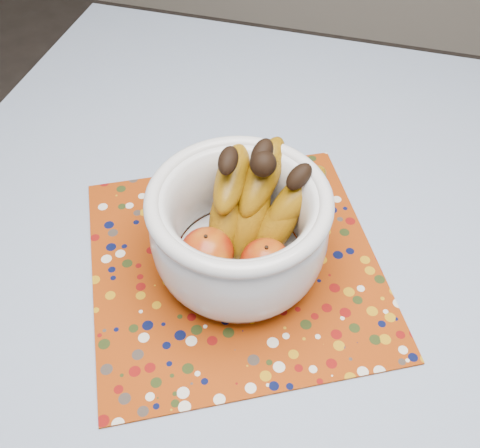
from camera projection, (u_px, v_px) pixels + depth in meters
The scene contains 4 objects.
table at pixel (306, 314), 0.87m from camera, with size 1.20×1.20×0.75m.
tablecloth at pixel (311, 283), 0.81m from camera, with size 1.32×1.32×0.01m, color slate.
placemat at pixel (235, 264), 0.83m from camera, with size 0.41×0.41×0.00m, color #872E07.
fruit_bowl at pixel (246, 221), 0.77m from camera, with size 0.27×0.26×0.19m.
Camera 1 is at (0.03, -0.48, 1.42)m, focal length 42.00 mm.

